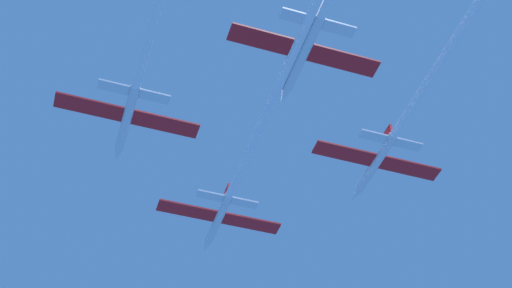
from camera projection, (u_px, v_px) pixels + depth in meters
name	position (u px, v px, depth m)	size (l,w,h in m)	color
jet_lead	(260.00, 127.00, 84.20)	(16.58, 58.86, 2.75)	white
jet_right_wing	(438.00, 67.00, 79.14)	(16.58, 55.41, 2.75)	white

